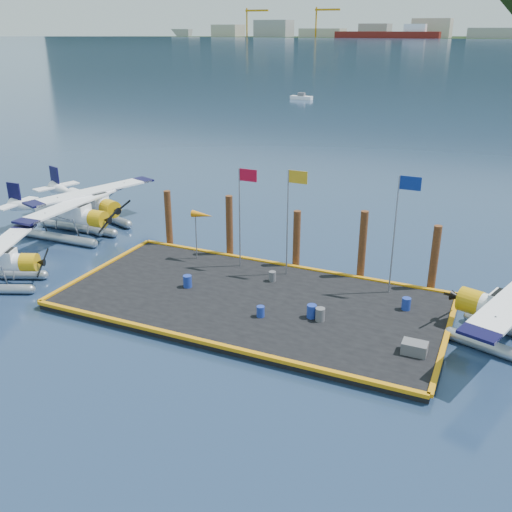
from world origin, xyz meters
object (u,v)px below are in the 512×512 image
Objects in this scene: drum_3 at (261,311)px; flagpole_yellow at (291,207)px; piling_0 at (169,220)px; drum_4 at (406,304)px; piling_2 at (297,241)px; drum_0 at (187,281)px; piling_1 at (229,228)px; drum_5 at (272,276)px; seaplane_b at (70,217)px; crate at (415,348)px; windsock at (202,216)px; seaplane_c at (91,204)px; flagpole_blue at (400,218)px; piling_4 at (434,261)px; flagpole_red at (243,203)px; drum_2 at (320,314)px; piling_3 at (362,247)px; drum_1 at (312,311)px.

flagpole_yellow reaches higher than drum_3.
piling_0 is (-9.77, 7.07, 1.32)m from drum_3.
piling_2 reaches higher than drum_4.
piling_0 is (-4.65, 5.53, 1.26)m from drum_0.
drum_5 is at bearing -34.65° from piling_1.
flagpole_yellow is (16.75, -0.68, 3.01)m from seaplane_b.
drum_0 reaches higher than crate.
piling_1 is at bearing 57.34° from windsock.
seaplane_c is 1.55× the size of flagpole_blue.
seaplane_b is 24.57m from piling_4.
drum_4 is 0.11× the size of flagpole_red.
piling_0 is 17.00m from piling_4.
piling_1 is at bearing 126.70° from drum_3.
crate is at bearing -8.56° from drum_0.
drum_2 is at bearing -119.14° from flagpole_blue.
piling_4 is (12.50, 0.00, -0.10)m from piling_1.
seaplane_b is 2.25× the size of piling_3.
drum_5 is 7.78m from flagpole_blue.
crate is at bearing -41.66° from piling_2.
piling_1 is at bearing 141.25° from drum_1.
drum_1 is 6.74m from flagpole_blue.
flagpole_red is at bearing 152.36° from crate.
flagpole_red is 2.97m from windsock.
drum_0 is at bearing 171.44° from crate.
seaplane_c is at bearing 165.87° from piling_0.
drum_5 is (-1.13, 4.21, 0.01)m from drum_3.
crate is at bearing -2.83° from drum_3.
piling_0 and piling_4 have the same top height.
drum_4 is 3.62m from piling_4.
flagpole_yellow is (-2.92, 4.51, 3.77)m from drum_1.
piling_1 is (4.50, 0.00, 0.10)m from piling_0.
flagpole_yellow is 6.00m from flagpole_blue.
piling_2 reaches higher than drum_5.
drum_0 is 0.16× the size of piling_3.
flagpole_blue is at bearing 20.45° from drum_0.
drum_1 is 0.17× the size of piling_0.
seaplane_c is at bearing 175.35° from piling_4.
drum_3 is at bearing -134.78° from flagpole_blue.
piling_1 is 0.98× the size of piling_3.
crate is 0.27× the size of piling_0.
drum_1 is 2.54m from drum_3.
drum_0 is at bearing 163.28° from drum_3.
flagpole_red reaches higher than crate.
piling_1 reaches higher than piling_2.
drum_0 is 5.70m from piling_1.
seaplane_c is at bearing 158.18° from drum_2.
drum_4 is 13.12m from windsock.
drum_3 is 0.13× the size of piling_1.
seaplane_c is 27.22m from crate.
drum_5 is 0.14× the size of piling_0.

